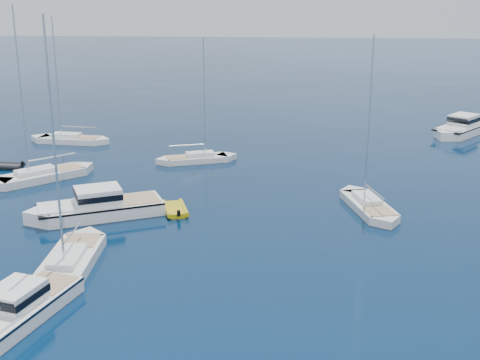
# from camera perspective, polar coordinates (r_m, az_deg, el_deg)

# --- Properties ---
(motor_cruiser_left) EXTENTS (5.20, 9.94, 2.50)m
(motor_cruiser_left) POSITION_cam_1_polar(r_m,az_deg,el_deg) (36.34, -19.29, -11.80)
(motor_cruiser_left) COLOR white
(motor_cruiser_left) RESTS_ON ground
(motor_cruiser_centre) EXTENTS (11.44, 7.89, 2.91)m
(motor_cruiser_centre) POSITION_cam_1_polar(r_m,az_deg,el_deg) (50.15, -12.64, -3.18)
(motor_cruiser_centre) COLOR white
(motor_cruiser_centre) RESTS_ON ground
(motor_cruiser_distant) EXTENTS (9.65, 10.93, 2.94)m
(motor_cruiser_distant) POSITION_cam_1_polar(r_m,az_deg,el_deg) (80.58, 19.09, 3.89)
(motor_cruiser_distant) COLOR white
(motor_cruiser_distant) RESTS_ON ground
(sailboat_fore) EXTENTS (3.47, 11.05, 16.03)m
(sailboat_fore) POSITION_cam_1_polar(r_m,az_deg,el_deg) (41.80, -14.85, -7.51)
(sailboat_fore) COLOR silver
(sailboat_fore) RESTS_ON ground
(sailboat_mid_r) EXTENTS (4.85, 9.80, 13.95)m
(sailboat_mid_r) POSITION_cam_1_polar(r_m,az_deg,el_deg) (51.42, 11.32, -2.59)
(sailboat_mid_r) COLOR silver
(sailboat_mid_r) RESTS_ON ground
(sailboat_mid_l) EXTENTS (9.69, 9.72, 16.01)m
(sailboat_mid_l) POSITION_cam_1_polar(r_m,az_deg,el_deg) (60.82, -17.24, 0.02)
(sailboat_mid_l) COLOR silver
(sailboat_mid_l) RESTS_ON ground
(sailboat_centre) EXTENTS (8.87, 5.05, 12.67)m
(sailboat_centre) POSITION_cam_1_polar(r_m,az_deg,el_deg) (64.21, -3.87, 1.64)
(sailboat_centre) COLOR silver
(sailboat_centre) RESTS_ON ground
(sailboat_far_l) EXTENTS (9.90, 3.40, 14.27)m
(sailboat_far_l) POSITION_cam_1_polar(r_m,az_deg,el_deg) (74.49, -14.88, 3.25)
(sailboat_far_l) COLOR white
(sailboat_far_l) RESTS_ON ground
(tender_yellow) EXTENTS (3.06, 4.11, 0.95)m
(tender_yellow) POSITION_cam_1_polar(r_m,az_deg,el_deg) (50.20, -5.76, -2.82)
(tender_yellow) COLOR #C2A90B
(tender_yellow) RESTS_ON ground
(tender_grey_far) EXTENTS (3.45, 2.10, 0.95)m
(tender_grey_far) POSITION_cam_1_polar(r_m,az_deg,el_deg) (65.78, -20.02, 1.00)
(tender_grey_far) COLOR black
(tender_grey_far) RESTS_ON ground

